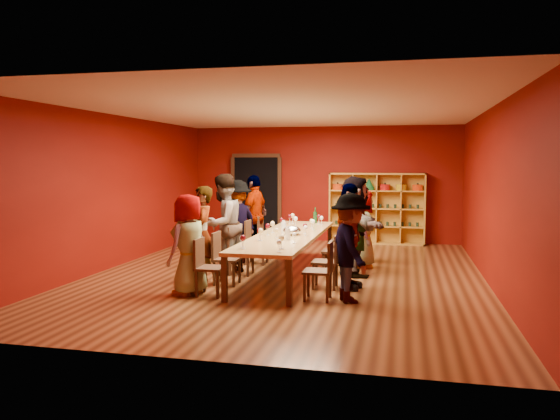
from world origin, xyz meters
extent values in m
cube|color=#572F17|center=(0.00, 0.00, -0.01)|extent=(7.10, 9.10, 0.02)
cube|color=#630B04|center=(0.00, 4.51, 1.50)|extent=(7.10, 0.02, 3.00)
cube|color=#630B04|center=(0.00, -4.51, 1.50)|extent=(7.10, 0.02, 3.00)
cube|color=#630B04|center=(-3.51, 0.00, 1.50)|extent=(0.02, 9.10, 3.00)
cube|color=#630B04|center=(3.51, 0.00, 1.50)|extent=(0.02, 9.10, 3.00)
cube|color=silver|center=(0.00, 0.00, 3.01)|extent=(7.10, 9.10, 0.02)
cube|color=#B18A4A|center=(0.00, 0.00, 0.72)|extent=(1.10, 4.50, 0.06)
cube|color=#321C10|center=(-0.49, -2.17, 0.34)|extent=(0.08, 0.08, 0.69)
cube|color=#321C10|center=(-0.49, 2.17, 0.34)|extent=(0.08, 0.08, 0.69)
cube|color=#321C10|center=(0.49, -2.17, 0.34)|extent=(0.08, 0.08, 0.69)
cube|color=#321C10|center=(0.49, 2.17, 0.34)|extent=(0.08, 0.08, 0.69)
cube|color=black|center=(-1.80, 4.44, 1.10)|extent=(1.20, 0.14, 2.20)
cube|color=#321C10|center=(-1.80, 4.37, 2.25)|extent=(1.32, 0.06, 0.10)
cube|color=#321C10|center=(-2.45, 4.37, 1.10)|extent=(0.10, 0.06, 2.20)
cube|color=#321C10|center=(-1.15, 4.37, 1.10)|extent=(0.10, 0.06, 2.20)
cube|color=gold|center=(0.22, 4.28, 0.90)|extent=(0.04, 0.40, 1.80)
cube|color=gold|center=(2.58, 4.28, 0.90)|extent=(0.04, 0.40, 1.80)
cube|color=gold|center=(1.40, 4.28, 1.78)|extent=(2.40, 0.40, 0.04)
cube|color=gold|center=(1.40, 4.28, 0.02)|extent=(2.40, 0.40, 0.04)
cube|color=gold|center=(1.40, 4.47, 0.90)|extent=(2.40, 0.02, 1.80)
cube|color=gold|center=(1.40, 4.28, 0.45)|extent=(2.36, 0.38, 0.03)
cube|color=gold|center=(1.40, 4.28, 0.90)|extent=(2.36, 0.38, 0.03)
cube|color=gold|center=(1.40, 4.28, 1.35)|extent=(2.36, 0.38, 0.03)
cube|color=gold|center=(0.80, 4.28, 0.90)|extent=(0.03, 0.38, 1.76)
cube|color=gold|center=(1.40, 4.28, 0.90)|extent=(0.03, 0.38, 1.76)
cube|color=gold|center=(2.00, 4.28, 0.90)|extent=(0.03, 0.38, 1.76)
cylinder|color=#E03F0D|center=(0.40, 4.28, 1.44)|extent=(0.26, 0.26, 0.15)
sphere|color=black|center=(0.40, 4.28, 1.53)|extent=(0.05, 0.05, 0.05)
cylinder|color=navy|center=(0.80, 4.28, 1.44)|extent=(0.26, 0.26, 0.15)
sphere|color=black|center=(0.80, 4.28, 1.53)|extent=(0.05, 0.05, 0.05)
cylinder|color=#186235|center=(1.20, 4.28, 1.41)|extent=(0.26, 0.26, 0.08)
cone|color=#186235|center=(1.20, 4.28, 1.56)|extent=(0.24, 0.24, 0.22)
cylinder|color=#B41514|center=(1.60, 4.28, 1.44)|extent=(0.26, 0.26, 0.15)
sphere|color=black|center=(1.60, 4.28, 1.53)|extent=(0.05, 0.05, 0.05)
cylinder|color=gold|center=(2.00, 4.28, 1.44)|extent=(0.26, 0.26, 0.15)
sphere|color=black|center=(2.00, 4.28, 1.53)|extent=(0.05, 0.05, 0.05)
cylinder|color=#E03F0D|center=(2.40, 4.28, 1.44)|extent=(0.26, 0.26, 0.15)
sphere|color=black|center=(2.40, 4.28, 1.53)|extent=(0.05, 0.05, 0.05)
cylinder|color=#1B3121|center=(0.38, 4.28, 0.52)|extent=(0.07, 0.07, 0.10)
cylinder|color=#1B3121|center=(0.56, 4.28, 0.52)|extent=(0.07, 0.07, 0.10)
cylinder|color=#1B3121|center=(0.75, 4.28, 0.52)|extent=(0.07, 0.07, 0.10)
cylinder|color=#1B3121|center=(0.93, 4.28, 0.52)|extent=(0.07, 0.07, 0.10)
cylinder|color=#1B3121|center=(1.12, 4.28, 0.52)|extent=(0.07, 0.07, 0.10)
cylinder|color=#1B3121|center=(1.30, 4.28, 0.52)|extent=(0.07, 0.07, 0.10)
cylinder|color=#1B3121|center=(1.49, 4.28, 0.52)|extent=(0.07, 0.07, 0.10)
cylinder|color=#1B3121|center=(1.67, 4.28, 0.52)|extent=(0.07, 0.07, 0.10)
cylinder|color=#1B3121|center=(1.86, 4.28, 0.52)|extent=(0.07, 0.07, 0.10)
cylinder|color=#1B3121|center=(2.04, 4.28, 0.52)|extent=(0.07, 0.07, 0.10)
cylinder|color=#1B3121|center=(2.23, 4.28, 0.52)|extent=(0.07, 0.07, 0.10)
cylinder|color=#1B3121|center=(2.42, 4.28, 0.52)|extent=(0.07, 0.07, 0.10)
cylinder|color=#1B3121|center=(0.38, 4.28, 0.97)|extent=(0.07, 0.07, 0.10)
cylinder|color=#1B3121|center=(0.56, 4.28, 0.97)|extent=(0.07, 0.07, 0.10)
cylinder|color=#1B3121|center=(0.75, 4.28, 0.97)|extent=(0.07, 0.07, 0.10)
cylinder|color=#1B3121|center=(0.93, 4.28, 0.97)|extent=(0.07, 0.07, 0.10)
cylinder|color=#1B3121|center=(1.12, 4.28, 0.97)|extent=(0.07, 0.07, 0.10)
cylinder|color=#1B3121|center=(1.30, 4.28, 0.97)|extent=(0.07, 0.07, 0.10)
cylinder|color=#1B3121|center=(1.49, 4.28, 0.97)|extent=(0.07, 0.07, 0.10)
cylinder|color=#1B3121|center=(1.67, 4.28, 0.97)|extent=(0.07, 0.07, 0.10)
cylinder|color=#1B3121|center=(1.86, 4.28, 0.97)|extent=(0.07, 0.07, 0.10)
cylinder|color=#1B3121|center=(2.04, 4.28, 0.97)|extent=(0.07, 0.07, 0.10)
cylinder|color=#1B3121|center=(2.23, 4.28, 0.97)|extent=(0.07, 0.07, 0.10)
cylinder|color=#1B3121|center=(2.42, 4.28, 0.97)|extent=(0.07, 0.07, 0.10)
cube|color=#321C10|center=(-0.83, -1.82, 0.43)|extent=(0.42, 0.42, 0.04)
cube|color=#321C10|center=(-1.02, -1.82, 0.67)|extent=(0.04, 0.40, 0.44)
cube|color=#321C10|center=(-1.00, -1.99, 0.21)|extent=(0.04, 0.04, 0.41)
cube|color=#321C10|center=(-0.66, -1.99, 0.21)|extent=(0.04, 0.04, 0.41)
cube|color=#321C10|center=(-1.00, -1.65, 0.21)|extent=(0.04, 0.04, 0.41)
cube|color=#321C10|center=(-0.66, -1.65, 0.21)|extent=(0.04, 0.04, 0.41)
imported|color=silver|center=(-1.19, -1.82, 0.79)|extent=(0.65, 0.86, 1.57)
cube|color=#321C10|center=(-0.83, -1.03, 0.43)|extent=(0.42, 0.42, 0.04)
cube|color=#321C10|center=(-1.02, -1.03, 0.67)|extent=(0.04, 0.40, 0.44)
cube|color=#321C10|center=(-1.00, -1.20, 0.21)|extent=(0.04, 0.04, 0.41)
cube|color=#321C10|center=(-0.66, -1.20, 0.21)|extent=(0.04, 0.04, 0.41)
cube|color=#321C10|center=(-1.00, -0.86, 0.21)|extent=(0.04, 0.04, 0.41)
cube|color=#321C10|center=(-0.66, -0.86, 0.21)|extent=(0.04, 0.04, 0.41)
imported|color=#525258|center=(-1.27, -1.03, 0.83)|extent=(0.63, 0.73, 1.67)
cube|color=#321C10|center=(-0.83, -0.19, 0.43)|extent=(0.42, 0.42, 0.04)
cube|color=#321C10|center=(-1.02, -0.19, 0.67)|extent=(0.04, 0.40, 0.44)
cube|color=#321C10|center=(-1.00, -0.36, 0.21)|extent=(0.04, 0.04, 0.41)
cube|color=#321C10|center=(-0.66, -0.36, 0.21)|extent=(0.04, 0.04, 0.41)
cube|color=#321C10|center=(-1.00, -0.02, 0.21)|extent=(0.04, 0.04, 0.41)
cube|color=#321C10|center=(-0.66, -0.02, 0.21)|extent=(0.04, 0.04, 0.41)
imported|color=beige|center=(-1.18, -0.19, 0.93)|extent=(0.77, 1.02, 1.86)
cube|color=#321C10|center=(-0.83, 0.89, 0.43)|extent=(0.42, 0.42, 0.04)
cube|color=#321C10|center=(-1.02, 0.89, 0.67)|extent=(0.04, 0.40, 0.44)
cube|color=#321C10|center=(-1.00, 0.72, 0.21)|extent=(0.04, 0.04, 0.41)
cube|color=#321C10|center=(-0.66, 0.72, 0.21)|extent=(0.04, 0.04, 0.41)
cube|color=#321C10|center=(-1.00, 1.06, 0.21)|extent=(0.04, 0.04, 0.41)
cube|color=#321C10|center=(-0.66, 1.06, 0.21)|extent=(0.04, 0.04, 0.41)
imported|color=#121434|center=(-1.26, 0.89, 0.86)|extent=(0.86, 1.20, 1.71)
cube|color=#321C10|center=(-0.83, 1.88, 0.43)|extent=(0.42, 0.42, 0.04)
cube|color=#321C10|center=(-1.02, 1.88, 0.67)|extent=(0.04, 0.40, 0.44)
cube|color=#321C10|center=(-1.00, 1.71, 0.21)|extent=(0.04, 0.04, 0.41)
cube|color=#321C10|center=(-0.66, 1.71, 0.21)|extent=(0.04, 0.04, 0.41)
cube|color=#321C10|center=(-1.00, 2.05, 0.21)|extent=(0.04, 0.04, 0.41)
cube|color=#321C10|center=(-0.66, 2.05, 0.21)|extent=(0.04, 0.04, 0.41)
imported|color=beige|center=(-1.15, 1.88, 0.89)|extent=(0.65, 1.11, 1.79)
cube|color=#321C10|center=(0.83, -1.71, 0.43)|extent=(0.42, 0.42, 0.04)
cube|color=#321C10|center=(1.02, -1.71, 0.67)|extent=(0.04, 0.40, 0.44)
cube|color=#321C10|center=(0.66, -1.88, 0.21)|extent=(0.04, 0.04, 0.41)
cube|color=#321C10|center=(1.00, -1.88, 0.21)|extent=(0.04, 0.04, 0.41)
cube|color=#321C10|center=(0.66, -1.54, 0.21)|extent=(0.04, 0.04, 0.41)
cube|color=#321C10|center=(1.00, -1.54, 0.21)|extent=(0.04, 0.04, 0.41)
imported|color=beige|center=(1.32, -1.71, 0.81)|extent=(0.80, 1.13, 1.62)
cube|color=#321C10|center=(0.83, -0.91, 0.43)|extent=(0.42, 0.42, 0.04)
cube|color=#321C10|center=(1.02, -0.91, 0.67)|extent=(0.04, 0.40, 0.44)
cube|color=#321C10|center=(0.66, -1.08, 0.21)|extent=(0.04, 0.04, 0.41)
cube|color=#321C10|center=(1.00, -1.08, 0.21)|extent=(0.04, 0.04, 0.41)
cube|color=#321C10|center=(0.66, -0.74, 0.21)|extent=(0.04, 0.04, 0.41)
cube|color=#321C10|center=(1.00, -0.74, 0.21)|extent=(0.04, 0.04, 0.41)
imported|color=#151C3A|center=(1.21, -0.91, 0.87)|extent=(0.63, 1.08, 1.73)
cube|color=#321C10|center=(0.83, 0.21, 0.43)|extent=(0.42, 0.42, 0.04)
cube|color=#321C10|center=(1.02, 0.21, 0.67)|extent=(0.04, 0.40, 0.44)
cube|color=#321C10|center=(0.66, 0.04, 0.21)|extent=(0.04, 0.04, 0.41)
cube|color=#321C10|center=(1.00, 0.04, 0.21)|extent=(0.04, 0.04, 0.41)
cube|color=#321C10|center=(0.66, 0.38, 0.21)|extent=(0.04, 0.04, 0.41)
cube|color=#321C10|center=(1.00, 0.38, 0.21)|extent=(0.04, 0.04, 0.41)
imported|color=pink|center=(1.21, 0.21, 0.91)|extent=(1.10, 1.75, 1.83)
cube|color=#321C10|center=(0.83, 1.01, 0.43)|extent=(0.42, 0.42, 0.04)
cube|color=#321C10|center=(1.02, 1.01, 0.67)|extent=(0.04, 0.40, 0.44)
cube|color=#321C10|center=(0.66, 0.84, 0.21)|extent=(0.04, 0.04, 0.41)
cube|color=#321C10|center=(1.00, 0.84, 0.21)|extent=(0.04, 0.04, 0.41)
cube|color=#321C10|center=(0.66, 1.18, 0.21)|extent=(0.04, 0.04, 0.41)
cube|color=#321C10|center=(1.00, 1.18, 0.21)|extent=(0.04, 0.04, 0.41)
imported|color=pink|center=(1.29, 1.01, 0.76)|extent=(0.51, 0.79, 1.52)
cube|color=#321C10|center=(0.83, 1.68, 0.43)|extent=(0.42, 0.42, 0.04)
cube|color=#321C10|center=(1.02, 1.68, 0.67)|extent=(0.04, 0.40, 0.44)
cube|color=#321C10|center=(0.66, 1.51, 0.21)|extent=(0.04, 0.04, 0.41)
cube|color=#321C10|center=(1.00, 1.51, 0.21)|extent=(0.04, 0.04, 0.41)
cube|color=#321C10|center=(0.66, 1.85, 0.21)|extent=(0.04, 0.04, 0.41)
cube|color=#321C10|center=(1.00, 1.85, 0.21)|extent=(0.04, 0.04, 0.41)
imported|color=pink|center=(1.27, 1.68, 0.79)|extent=(0.46, 0.60, 1.58)
cylinder|color=white|center=(-0.33, 0.16, 0.75)|extent=(0.07, 0.07, 0.01)
cylinder|color=white|center=(-0.33, 0.16, 0.82)|extent=(0.01, 0.01, 0.12)
ellipsoid|color=beige|center=(-0.33, 0.16, 0.92)|extent=(0.09, 0.09, 0.10)
cylinder|color=white|center=(-0.08, -0.53, 0.75)|extent=(0.06, 0.06, 0.01)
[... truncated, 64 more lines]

